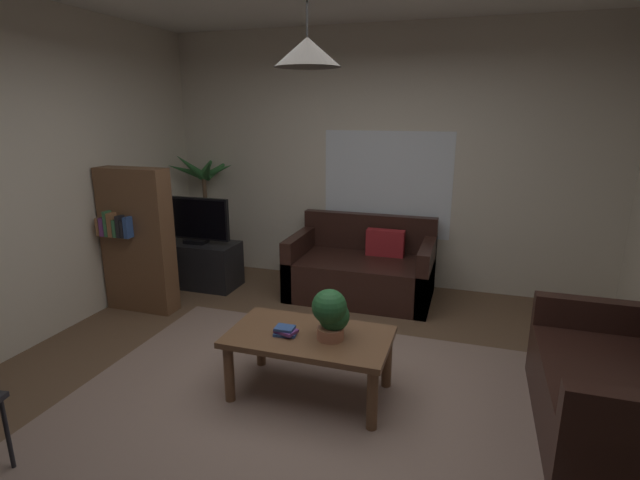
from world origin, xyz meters
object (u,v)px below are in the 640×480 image
at_px(tv, 195,220).
at_px(pendant_lamp, 308,52).
at_px(book_on_table_1, 286,331).
at_px(book_on_table_2, 285,328).
at_px(couch_right_side, 626,397).
at_px(potted_palm_corner, 206,214).
at_px(tv_stand, 199,264).
at_px(remote_on_table_0, 337,330).
at_px(potted_plant_on_table, 331,313).
at_px(book_on_table_0, 286,333).
at_px(coffee_table, 310,344).
at_px(bookshelf_corner, 137,240).
at_px(couch_under_window, 362,271).

distance_m(tv, pendant_lamp, 2.90).
xyz_separation_m(book_on_table_1, book_on_table_2, (-0.01, -0.00, 0.02)).
xyz_separation_m(couch_right_side, potted_palm_corner, (-4.00, 2.03, 0.43)).
distance_m(book_on_table_1, tv, 2.44).
relative_size(couch_right_side, tv_stand, 1.51).
bearing_deg(remote_on_table_0, tv, 135.33).
bearing_deg(potted_plant_on_table, tv_stand, 140.97).
xyz_separation_m(book_on_table_0, tv_stand, (-1.74, 1.70, -0.21)).
bearing_deg(tv_stand, coffee_table, -41.05).
xyz_separation_m(couch_right_side, potted_plant_on_table, (-1.78, -0.14, 0.36)).
height_order(tv_stand, tv, tv).
bearing_deg(bookshelf_corner, potted_plant_on_table, -22.14).
bearing_deg(tv, tv_stand, 90.00).
xyz_separation_m(tv_stand, tv, (0.00, -0.02, 0.51)).
height_order(book_on_table_2, potted_palm_corner, potted_palm_corner).
bearing_deg(pendant_lamp, tv, 139.33).
relative_size(remote_on_table_0, potted_plant_on_table, 0.46).
height_order(book_on_table_2, potted_plant_on_table, potted_plant_on_table).
height_order(coffee_table, bookshelf_corner, bookshelf_corner).
bearing_deg(potted_palm_corner, book_on_table_0, -49.20).
distance_m(couch_under_window, couch_right_side, 2.68).
height_order(couch_under_window, tv_stand, couch_under_window).
distance_m(coffee_table, potted_palm_corner, 3.01).
xyz_separation_m(potted_plant_on_table, tv, (-2.04, 1.63, 0.13)).
distance_m(book_on_table_0, tv_stand, 2.44).
bearing_deg(potted_palm_corner, remote_on_table_0, -42.81).
bearing_deg(potted_plant_on_table, bookshelf_corner, 157.86).
relative_size(remote_on_table_0, tv_stand, 0.18).
distance_m(tv, potted_palm_corner, 0.57).
xyz_separation_m(tv_stand, pendant_lamp, (1.89, -1.65, 1.99)).
bearing_deg(couch_under_window, coffee_table, -87.65).
distance_m(book_on_table_0, book_on_table_1, 0.02).
bearing_deg(bookshelf_corner, book_on_table_2, -26.62).
bearing_deg(book_on_table_0, book_on_table_2, -109.03).
height_order(couch_right_side, book_on_table_2, couch_right_side).
height_order(book_on_table_1, bookshelf_corner, bookshelf_corner).
xyz_separation_m(coffee_table, tv_stand, (-1.89, 1.65, -0.13)).
height_order(couch_under_window, bookshelf_corner, bookshelf_corner).
xyz_separation_m(book_on_table_2, bookshelf_corner, (-1.92, 0.96, 0.21)).
bearing_deg(pendant_lamp, potted_plant_on_table, -3.58).
bearing_deg(book_on_table_2, bookshelf_corner, 153.38).
relative_size(coffee_table, tv_stand, 1.22).
height_order(remote_on_table_0, tv, tv).
bearing_deg(couch_under_window, remote_on_table_0, -82.47).
distance_m(tv_stand, pendant_lamp, 3.20).
height_order(coffee_table, book_on_table_1, book_on_table_1).
distance_m(couch_right_side, potted_plant_on_table, 1.82).
distance_m(coffee_table, book_on_table_0, 0.18).
relative_size(remote_on_table_0, tv, 0.20).
bearing_deg(remote_on_table_0, book_on_table_1, -161.03).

